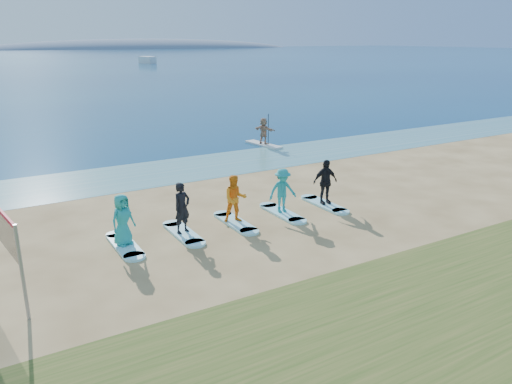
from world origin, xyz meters
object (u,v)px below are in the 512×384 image
surfboard_4 (324,204)px  surfboard_0 (125,245)px  boat_offshore_b (148,64)px  student_0 (123,220)px  student_4 (325,182)px  surfboard_2 (235,223)px  student_2 (235,199)px  student_3 (282,191)px  paddleboarder (264,131)px  student_1 (182,208)px  paddleboard (264,145)px  surfboard_3 (282,213)px  surfboard_1 (183,233)px

surfboard_4 → surfboard_0: bearing=180.0°
boat_offshore_b → surfboard_4: 120.41m
student_0 → student_4: bearing=-21.3°
surfboard_2 → student_2: (0.00, -0.00, 0.94)m
surfboard_2 → student_0: bearing=-180.0°
student_4 → surfboard_0: bearing=-172.5°
student_3 → paddleboarder: bearing=70.2°
student_1 → student_4: (6.28, 0.00, 0.02)m
paddleboarder → surfboard_0: (-12.45, -11.49, -0.91)m
paddleboard → student_0: size_ratio=1.73×
boat_offshore_b → surfboard_2: size_ratio=2.36×
surfboard_0 → surfboard_4: 8.37m
paddleboarder → student_3: student_3 is taller
student_0 → student_2: size_ratio=0.97×
surfboard_0 → surfboard_3: size_ratio=1.00×
boat_offshore_b → surfboard_4: (-32.07, -116.06, 0.04)m
paddleboard → surfboard_0: 16.94m
surfboard_4 → student_4: student_4 is taller
student_0 → surfboard_3: (6.28, 0.00, -0.91)m
boat_offshore_b → student_2: student_2 is taller
paddleboarder → surfboard_1: 15.50m
boat_offshore_b → surfboard_0: bearing=-128.0°
paddleboard → student_4: 12.23m
paddleboard → student_3: 13.07m
paddleboarder → student_3: size_ratio=0.95×
student_1 → student_2: student_1 is taller
student_3 → boat_offshore_b: bearing=82.0°
student_0 → student_4: size_ratio=0.94×
surfboard_3 → surfboard_4: same height
surfboard_1 → student_2: size_ratio=1.23×
paddleboarder → surfboard_4: 12.23m
surfboard_1 → surfboard_2: (2.09, 0.00, 0.00)m
student_0 → surfboard_2: 4.29m
student_4 → surfboard_3: bearing=-172.5°
surfboard_0 → surfboard_3: (6.28, 0.00, 0.00)m
surfboard_4 → student_0: bearing=-180.0°
paddleboarder → surfboard_4: paddleboarder is taller
surfboard_0 → surfboard_3: bearing=0.0°
surfboard_0 → student_1: 2.30m
student_0 → student_1: (2.09, 0.00, 0.04)m
paddleboarder → student_0: bearing=109.3°
student_0 → student_3: size_ratio=0.99×
boat_offshore_b → surfboard_1: boat_offshore_b is taller
surfboard_3 → surfboard_0: bearing=180.0°
student_2 → surfboard_4: size_ratio=0.81×
student_2 → surfboard_2: bearing=107.6°
student_4 → paddleboard: bearing=78.0°
surfboard_0 → surfboard_1: (2.09, 0.00, 0.00)m
paddleboard → surfboard_4: size_ratio=1.36×
student_1 → student_4: 6.28m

